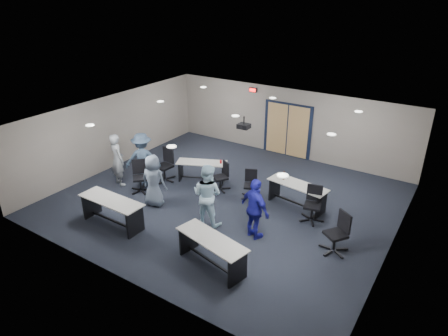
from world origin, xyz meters
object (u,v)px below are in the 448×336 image
Objects in this scene: person_plaid at (154,181)px; chair_back_b at (220,176)px; chair_back_a at (164,165)px; person_navy at (255,209)px; person_gray at (117,160)px; person_back at (143,159)px; table_back_right at (297,191)px; chair_loose_left at (140,177)px; table_back_left at (202,168)px; chair_loose_right at (336,233)px; table_front_left at (112,208)px; chair_back_c at (250,185)px; table_front_right at (212,247)px; chair_back_d at (313,205)px; person_lightblue at (207,195)px.

chair_back_b is at bearing -131.84° from person_plaid.
chair_back_a is 0.66× the size of person_navy.
person_back is at bearing -124.74° from person_gray.
person_plaid reaches higher than table_back_right.
chair_loose_left is 1.06m from person_gray.
table_back_left is at bearing -169.26° from table_back_right.
person_plaid reaches higher than chair_loose_right.
chair_loose_right is (5.73, 2.22, -0.00)m from table_front_left.
table_back_right is 1.50m from chair_back_c.
table_back_left is 2.16m from chair_loose_left.
table_front_right is 1.12× the size of person_gray.
table_back_right is at bearing -24.22° from chair_loose_left.
table_back_right reaches higher than chair_back_b.
person_navy is at bearing -134.32° from chair_back_d.
person_lightblue is 1.00× the size of person_back.
table_back_right is 4.42m from person_plaid.
chair_back_b is at bearing -70.45° from person_lightblue.
table_front_left is 6.14m from chair_loose_right.
chair_back_a is 3.21m from chair_back_c.
chair_back_a is at bearing -117.95° from person_gray.
person_plaid is 0.95× the size of person_navy.
person_lightblue is 1.49m from person_navy.
table_front_right is 5.05m from chair_back_a.
chair_back_d is 3.05m from person_lightblue.
chair_loose_right is at bearing -40.26° from table_back_left.
table_back_left is 2.23m from person_plaid.
table_back_right is 2.91m from person_lightblue.
chair_back_a is (-0.66, 2.99, 0.02)m from table_front_left.
table_back_left is at bearing -160.77° from chair_loose_right.
chair_loose_right is (4.35, -1.24, 0.06)m from chair_back_b.
person_lightblue is (1.75, -2.15, 0.43)m from table_back_left.
person_back is (-1.55, -1.27, 0.43)m from table_back_left.
chair_back_d is (4.68, 3.30, -0.02)m from table_front_left.
chair_loose_right is (5.27, -1.49, 0.07)m from table_back_left.
table_front_left is 4.32m from chair_back_c.
person_gray reaches higher than chair_back_c.
chair_back_b is 0.54× the size of person_gray.
table_front_left is 1.10× the size of person_back.
chair_back_d is (5.34, 0.31, -0.04)m from chair_back_a.
person_plaid is (0.88, -1.48, 0.25)m from chair_back_a.
person_back is (-3.30, 0.87, 0.00)m from person_lightblue.
chair_back_b is 2.11m from person_lightblue.
chair_back_d is 0.58× the size of person_lightblue.
person_back is (-4.78, 0.77, 0.04)m from person_navy.
person_gray is at bearing -1.08° from person_back.
person_lightblue reaches higher than table_front_right.
person_back reaches higher than chair_loose_right.
chair_back_b is 0.54× the size of person_lightblue.
table_front_right is 2.00m from person_lightblue.
table_back_left is 4.24m from chair_back_d.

